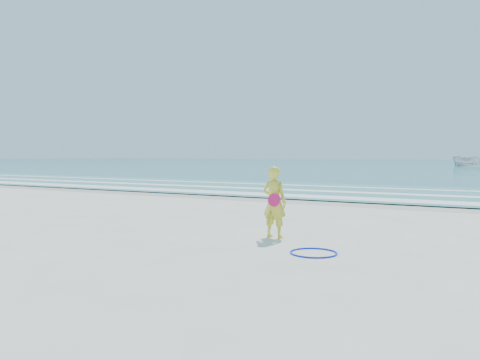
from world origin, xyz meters
The scene contains 10 objects.
ground centered at (0.00, 0.00, 0.00)m, with size 400.00×400.00×0.00m, color silver.
wet_sand centered at (0.00, 9.00, 0.00)m, with size 400.00×2.40×0.00m, color #B2A893.
ocean centered at (0.00, 105.00, 0.02)m, with size 400.00×190.00×0.04m, color #19727F.
shallow centered at (0.00, 14.00, 0.04)m, with size 400.00×10.00×0.01m, color #59B7AD.
foam_near centered at (0.00, 10.30, 0.05)m, with size 400.00×1.40×0.01m, color white.
foam_mid centered at (0.00, 13.20, 0.05)m, with size 400.00×0.90×0.01m, color white.
foam_far centered at (0.00, 16.50, 0.05)m, with size 400.00×0.60×0.01m, color white.
hoop centered at (3.52, 0.35, 0.01)m, with size 0.81×0.81×0.03m, color #0B1FD6.
boat centered at (1.36, 72.55, 0.88)m, with size 1.64×4.37×1.69m, color silver.
woman centered at (2.26, 1.43, 0.73)m, with size 0.56×0.42×1.46m.
Camera 1 is at (6.32, -7.13, 1.67)m, focal length 35.00 mm.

